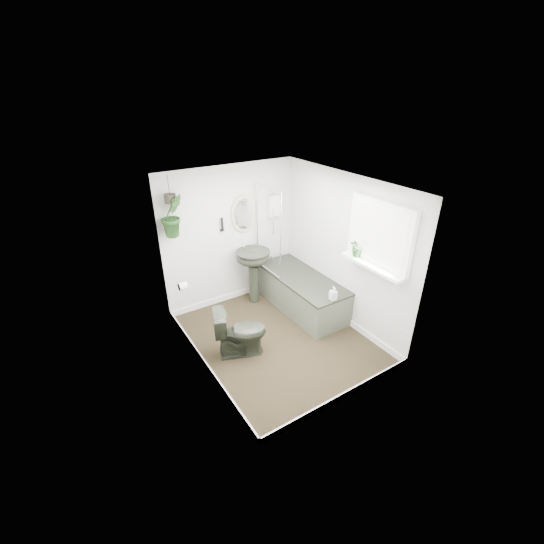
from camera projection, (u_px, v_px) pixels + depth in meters
floor at (277, 339)px, 5.40m from camera, size 2.30×2.80×0.02m
ceiling at (279, 183)px, 4.32m from camera, size 2.30×2.80×0.02m
wall_back at (230, 236)px, 5.91m from camera, size 2.30×0.02×2.30m
wall_front at (352, 322)px, 3.81m from camera, size 2.30×0.02×2.30m
wall_left at (196, 294)px, 4.30m from camera, size 0.02×2.80×2.30m
wall_right at (343, 251)px, 5.41m from camera, size 0.02×2.80×2.30m
skirting at (277, 336)px, 5.37m from camera, size 2.30×2.80×0.10m
bathtub at (301, 292)px, 6.01m from camera, size 0.72×1.72×0.58m
bath_screen at (268, 231)px, 5.76m from camera, size 0.04×0.72×1.40m
shower_box at (274, 206)px, 6.05m from camera, size 0.20×0.10×0.35m
oval_mirror at (244, 214)px, 5.84m from camera, size 0.46×0.03×0.62m
wall_sconce at (222, 224)px, 5.68m from camera, size 0.04×0.04×0.22m
toilet_roll_holder at (183, 286)px, 4.97m from camera, size 0.11×0.11×0.11m
window_recess at (380, 235)px, 4.62m from camera, size 0.08×1.00×0.90m
window_sill at (372, 266)px, 4.79m from camera, size 0.18×1.00×0.04m
window_blinds at (377, 236)px, 4.60m from camera, size 0.01×0.86×0.76m
toilet at (240, 332)px, 4.95m from camera, size 0.80×0.62×0.72m
pedestal_sink at (254, 276)px, 6.12m from camera, size 0.64×0.57×0.95m
sill_plant at (358, 247)px, 4.95m from camera, size 0.25×0.22×0.26m
hanging_plant at (172, 216)px, 5.07m from camera, size 0.37×0.32×0.61m
soap_bottle at (333, 293)px, 5.23m from camera, size 0.10×0.10×0.20m
hanging_pot at (170, 199)px, 4.96m from camera, size 0.16×0.16×0.12m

